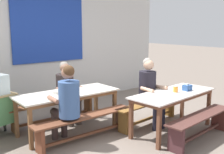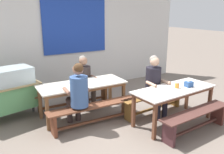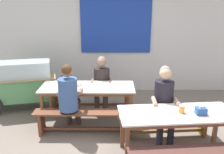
{
  "view_description": "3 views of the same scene",
  "coord_description": "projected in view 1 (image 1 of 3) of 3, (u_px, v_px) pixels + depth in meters",
  "views": [
    {
      "loc": [
        -3.06,
        -3.34,
        1.92
      ],
      "look_at": [
        0.2,
        0.65,
        0.96
      ],
      "focal_mm": 44.34,
      "sensor_mm": 36.0,
      "label": 1
    },
    {
      "loc": [
        -2.45,
        -3.58,
        2.25
      ],
      "look_at": [
        -0.23,
        0.32,
        0.97
      ],
      "focal_mm": 38.18,
      "sensor_mm": 36.0,
      "label": 2
    },
    {
      "loc": [
        -0.13,
        -3.61,
        2.3
      ],
      "look_at": [
        -0.12,
        0.66,
        1.0
      ],
      "focal_mm": 38.68,
      "sensor_mm": 36.0,
      "label": 3
    }
  ],
  "objects": [
    {
      "name": "person_right_near_table",
      "position": [
        150.0,
        88.0,
        5.27
      ],
      "size": [
        0.44,
        0.54,
        1.32
      ],
      "color": "black",
      "rests_on": "ground_plane"
    },
    {
      "name": "ground_plane",
      "position": [
        127.0,
        138.0,
        4.8
      ],
      "size": [
        40.0,
        40.0,
        0.0
      ],
      "primitive_type": "plane",
      "color": "slate"
    },
    {
      "name": "tissue_box",
      "position": [
        187.0,
        88.0,
        5.11
      ],
      "size": [
        0.15,
        0.12,
        0.13
      ],
      "color": "#2C5495",
      "rests_on": "dining_table_near"
    },
    {
      "name": "soup_bowl",
      "position": [
        56.0,
        92.0,
        4.88
      ],
      "size": [
        0.14,
        0.14,
        0.05
      ],
      "primitive_type": "cylinder",
      "color": "silver",
      "rests_on": "dining_table_far"
    },
    {
      "name": "dining_table_far",
      "position": [
        68.0,
        96.0,
        4.98
      ],
      "size": [
        1.85,
        0.75,
        0.73
      ],
      "color": "beige",
      "rests_on": "ground_plane"
    },
    {
      "name": "person_left_back_turned",
      "position": [
        67.0,
        100.0,
        4.42
      ],
      "size": [
        0.45,
        0.59,
        1.32
      ],
      "color": "#413130",
      "rests_on": "ground_plane"
    },
    {
      "name": "bench_far_back",
      "position": [
        54.0,
        109.0,
        5.47
      ],
      "size": [
        1.84,
        0.28,
        0.44
      ],
      "color": "brown",
      "rests_on": "ground_plane"
    },
    {
      "name": "bench_near_back",
      "position": [
        149.0,
        110.0,
        5.44
      ],
      "size": [
        1.68,
        0.39,
        0.44
      ],
      "color": "brown",
      "rests_on": "ground_plane"
    },
    {
      "name": "backdrop_wall",
      "position": [
        49.0,
        40.0,
        6.63
      ],
      "size": [
        6.8,
        0.23,
        3.03
      ],
      "color": "silver",
      "rests_on": "ground_plane"
    },
    {
      "name": "person_center_facing",
      "position": [
        67.0,
        88.0,
        5.5
      ],
      "size": [
        0.46,
        0.59,
        1.22
      ],
      "color": "#473B34",
      "rests_on": "ground_plane"
    },
    {
      "name": "bench_far_front",
      "position": [
        85.0,
        123.0,
        4.63
      ],
      "size": [
        1.85,
        0.3,
        0.44
      ],
      "color": "brown",
      "rests_on": "ground_plane"
    },
    {
      "name": "bench_near_front",
      "position": [
        200.0,
        123.0,
        4.66
      ],
      "size": [
        1.68,
        0.45,
        0.44
      ],
      "color": "#4F2E28",
      "rests_on": "ground_plane"
    },
    {
      "name": "condiment_jar",
      "position": [
        176.0,
        89.0,
        4.99
      ],
      "size": [
        0.09,
        0.09,
        0.12
      ],
      "color": "orange",
      "rests_on": "dining_table_near"
    },
    {
      "name": "dining_table_near",
      "position": [
        173.0,
        97.0,
        4.98
      ],
      "size": [
        1.81,
        0.84,
        0.73
      ],
      "color": "silver",
      "rests_on": "ground_plane"
    }
  ]
}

